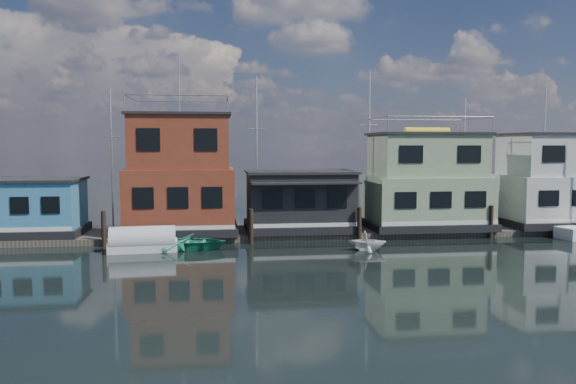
{
  "coord_description": "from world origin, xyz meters",
  "views": [
    {
      "loc": [
        -6.12,
        -25.85,
        6.21
      ],
      "look_at": [
        -1.29,
        12.0,
        3.0
      ],
      "focal_mm": 35.0,
      "sensor_mm": 36.0,
      "label": 1
    }
  ],
  "objects": [
    {
      "name": "dinghy_teal",
      "position": [
        -7.67,
        7.57,
        0.44
      ],
      "size": [
        4.56,
        3.52,
        0.87
      ],
      "primitive_type": "imported",
      "rotation": [
        0.0,
        0.0,
        1.44
      ],
      "color": "#289374",
      "rests_on": "ground"
    },
    {
      "name": "houseboat_green",
      "position": [
        8.5,
        12.0,
        3.55
      ],
      "size": [
        8.4,
        5.9,
        7.03
      ],
      "color": "black",
      "rests_on": "dock"
    },
    {
      "name": "tarp_runabout",
      "position": [
        -10.44,
        7.31,
        0.59
      ],
      "size": [
        4.03,
        1.88,
        1.59
      ],
      "rotation": [
        0.0,
        0.0,
        0.08
      ],
      "color": "silver",
      "rests_on": "ground"
    },
    {
      "name": "dinghy_white",
      "position": [
        2.62,
        5.89,
        0.58
      ],
      "size": [
        2.62,
        2.39,
        1.17
      ],
      "primitive_type": "imported",
      "rotation": [
        0.0,
        0.0,
        1.33
      ],
      "color": "white",
      "rests_on": "ground"
    },
    {
      "name": "houseboat_dark",
      "position": [
        -0.5,
        11.98,
        2.42
      ],
      "size": [
        7.4,
        6.1,
        4.06
      ],
      "color": "black",
      "rests_on": "dock"
    },
    {
      "name": "houseboat_red",
      "position": [
        -8.5,
        12.0,
        4.1
      ],
      "size": [
        7.4,
        5.9,
        11.86
      ],
      "color": "black",
      "rests_on": "dock"
    },
    {
      "name": "dock",
      "position": [
        0.0,
        12.0,
        0.2
      ],
      "size": [
        48.0,
        5.0,
        0.4
      ],
      "primitive_type": "cube",
      "color": "#595147",
      "rests_on": "ground"
    },
    {
      "name": "pilings",
      "position": [
        -0.33,
        9.2,
        1.1
      ],
      "size": [
        42.28,
        0.28,
        2.2
      ],
      "color": "#2D2116",
      "rests_on": "ground"
    },
    {
      "name": "background_masts",
      "position": [
        4.76,
        18.0,
        5.55
      ],
      "size": [
        36.4,
        0.16,
        12.0
      ],
      "color": "silver",
      "rests_on": "ground"
    },
    {
      "name": "houseboat_blue",
      "position": [
        -18.0,
        12.0,
        2.21
      ],
      "size": [
        6.4,
        4.9,
        3.66
      ],
      "color": "black",
      "rests_on": "dock"
    },
    {
      "name": "ground",
      "position": [
        0.0,
        0.0,
        0.0
      ],
      "size": [
        160.0,
        160.0,
        0.0
      ],
      "primitive_type": "plane",
      "color": "black",
      "rests_on": "ground"
    },
    {
      "name": "houseboat_white",
      "position": [
        18.5,
        12.0,
        3.54
      ],
      "size": [
        8.4,
        5.9,
        6.66
      ],
      "color": "black",
      "rests_on": "dock"
    }
  ]
}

